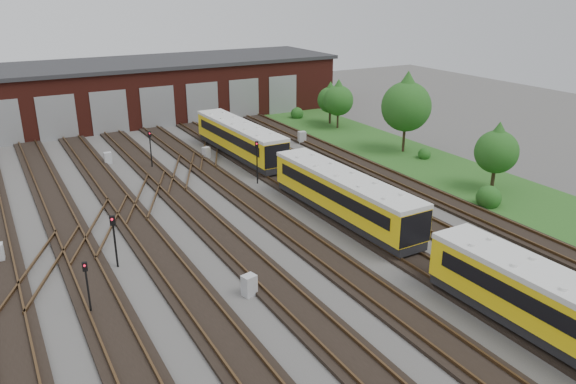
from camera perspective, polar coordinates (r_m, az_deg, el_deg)
ground at (r=30.86m, az=0.50°, el=-7.43°), size 120.00×120.00×0.00m
track_network at (r=31.19m, az=-0.30°, el=-6.89°), size 30.40×70.00×0.33m
maintenance_shed at (r=66.05m, az=-17.21°, el=9.71°), size 51.00×12.50×6.35m
grass_verge at (r=49.01m, az=14.15°, el=2.68°), size 8.00×55.00×0.05m
metro_train at (r=36.13m, az=5.70°, el=-0.25°), size 2.72×45.33×2.74m
signal_mast_0 at (r=27.36m, az=-19.76°, el=-8.52°), size 0.24×0.23×2.69m
signal_mast_1 at (r=31.21m, az=-17.25°, el=-4.12°), size 0.31×0.30×3.00m
signal_mast_2 at (r=47.40m, az=-13.81°, el=4.65°), size 0.25×0.23×3.18m
signal_mast_3 at (r=42.56m, az=-3.17°, el=3.59°), size 0.30×0.29×3.34m
relay_cabinet_1 at (r=50.21m, az=-17.82°, el=3.30°), size 0.62×0.52×1.00m
relay_cabinet_2 at (r=27.90m, az=-3.97°, el=-9.44°), size 0.76×0.68×1.09m
relay_cabinet_3 at (r=49.92m, az=-8.30°, el=3.98°), size 0.73×0.67×0.99m
relay_cabinet_4 at (r=54.16m, az=1.43°, el=5.57°), size 0.78×0.69×1.15m
tree_0 at (r=59.56m, az=5.14°, el=9.60°), size 3.16×3.16×5.23m
tree_1 at (r=61.63m, az=4.33°, el=9.62°), size 2.80×2.80×4.64m
tree_2 at (r=51.39m, az=11.96°, el=9.08°), size 4.44×4.44×7.35m
tree_3 at (r=43.44m, az=20.48°, el=4.33°), size 3.15×3.15×5.22m
bush_0 at (r=40.87m, az=19.76°, el=-0.22°), size 1.71×1.71×1.71m
bush_1 at (r=50.65m, az=13.70°, el=3.92°), size 1.11×1.11×1.11m
bush_2 at (r=64.64m, az=0.93°, el=8.15°), size 1.45×1.45×1.45m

